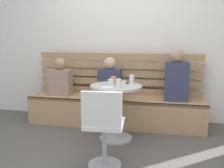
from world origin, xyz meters
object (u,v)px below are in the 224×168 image
Objects in this scene: person_child_left at (110,80)px; person_child_middle at (60,79)px; cup_espresso_small at (124,83)px; cup_water_clear at (119,83)px; plate_small at (107,87)px; cup_glass_short at (111,82)px; phone_on_table at (124,83)px; booth_bench at (115,111)px; cup_tumbler_orange at (113,80)px; white_chair at (103,126)px; cafe_table at (116,102)px; person_adult at (176,78)px; cup_glass_tall at (132,79)px.

person_child_left reaches higher than person_child_middle.
cup_water_clear is (-0.03, -0.19, 0.03)m from cup_espresso_small.
person_child_middle is 3.50× the size of plate_small.
phone_on_table is at bearing 51.68° from cup_glass_short.
booth_bench is 0.75m from cup_tumbler_orange.
cafe_table is at bearing 91.69° from white_chair.
cup_tumbler_orange is at bearing -26.68° from person_child_middle.
person_child_left is 6.23× the size of cup_tumbler_orange.
person_adult is at bearing 36.66° from cup_espresso_small.
person_child_middle reaches higher than cafe_table.
cup_glass_tall reaches higher than phone_on_table.
person_child_middle is 1.16m from phone_on_table.
booth_bench is 0.78m from cup_espresso_small.
plate_small is at bearing 164.69° from phone_on_table.
cafe_table is 0.27m from cup_glass_short.
cup_glass_tall reaches higher than cup_tumbler_orange.
plate_small is at bearing -138.95° from person_adult.
person_child_left reaches higher than cup_glass_tall.
cup_espresso_small is 0.40× the size of phone_on_table.
cup_glass_short is at bearing 96.43° from white_chair.
cup_glass_short reaches higher than plate_small.
white_chair reaches higher than booth_bench.
person_adult reaches higher than cup_glass_short.
white_chair is at bearing -119.01° from person_adult.
cafe_table is 0.62m from person_child_left.
cup_glass_short is 0.19m from cup_water_clear.
phone_on_table is at bearing 86.78° from white_chair.
cup_glass_short is at bearing 132.61° from cup_water_clear.
person_adult is at bearing 35.56° from cafe_table.
person_child_left is at bearing 103.44° from cup_glass_short.
white_chair is at bearing -83.57° from cup_glass_short.
cup_espresso_small is 0.47× the size of cup_glass_tall.
cup_espresso_small is 0.29m from plate_small.
cup_tumbler_orange is (0.06, -0.48, 0.57)m from booth_bench.
white_chair is (0.14, -1.38, 0.24)m from booth_bench.
person_child_middle reaches higher than cup_tumbler_orange.
cup_water_clear reaches higher than plate_small.
cup_glass_tall reaches higher than cafe_table.
person_child_middle is at bearing 150.91° from cafe_table.
cup_water_clear is 0.92× the size of cup_glass_tall.
person_child_middle reaches higher than cup_water_clear.
person_adult is 0.87m from cup_espresso_small.
cup_water_clear is (-0.73, -0.71, 0.02)m from person_adult.
cup_water_clear is (0.13, -0.14, 0.02)m from cup_glass_short.
cup_glass_short is (-0.16, -0.05, 0.01)m from cup_espresso_small.
cup_tumbler_orange reaches higher than cup_glass_short.
booth_bench is at bearing 11.98° from person_child_left.
person_child_left is 0.49m from cup_tumbler_orange.
cup_glass_short is at bearing -143.83° from cup_glass_tall.
cup_glass_tall is at bearing 36.17° from cup_glass_short.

